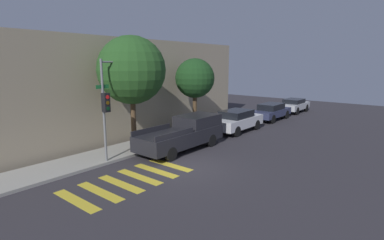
{
  "coord_description": "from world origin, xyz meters",
  "views": [
    {
      "loc": [
        -10.27,
        -8.82,
        4.9
      ],
      "look_at": [
        3.04,
        2.1,
        1.6
      ],
      "focal_mm": 28.0,
      "sensor_mm": 36.0,
      "label": 1
    }
  ],
  "objects_px": {
    "pickup_truck": "(185,133)",
    "sedan_far_end": "(294,105)",
    "traffic_light_pole": "(113,94)",
    "tree_near_corner": "(132,70)",
    "sedan_middle": "(271,111)",
    "sedan_near_corner": "(237,120)",
    "tree_midblock": "(195,79)"
  },
  "relations": [
    {
      "from": "sedan_far_end",
      "to": "tree_midblock",
      "type": "bearing_deg",
      "value": 171.72
    },
    {
      "from": "pickup_truck",
      "to": "sedan_middle",
      "type": "bearing_deg",
      "value": -0.0
    },
    {
      "from": "traffic_light_pole",
      "to": "tree_near_corner",
      "type": "xyz_separation_m",
      "value": [
        1.8,
        0.69,
        1.11
      ]
    },
    {
      "from": "traffic_light_pole",
      "to": "pickup_truck",
      "type": "relative_size",
      "value": 0.9
    },
    {
      "from": "pickup_truck",
      "to": "sedan_near_corner",
      "type": "relative_size",
      "value": 1.23
    },
    {
      "from": "sedan_near_corner",
      "to": "tree_near_corner",
      "type": "relative_size",
      "value": 0.72
    },
    {
      "from": "sedan_middle",
      "to": "tree_near_corner",
      "type": "relative_size",
      "value": 0.72
    },
    {
      "from": "traffic_light_pole",
      "to": "tree_near_corner",
      "type": "relative_size",
      "value": 0.8
    },
    {
      "from": "traffic_light_pole",
      "to": "sedan_middle",
      "type": "height_order",
      "value": "traffic_light_pole"
    },
    {
      "from": "sedan_far_end",
      "to": "tree_near_corner",
      "type": "bearing_deg",
      "value": 174.09
    },
    {
      "from": "sedan_near_corner",
      "to": "sedan_far_end",
      "type": "relative_size",
      "value": 1.09
    },
    {
      "from": "sedan_middle",
      "to": "pickup_truck",
      "type": "bearing_deg",
      "value": 180.0
    },
    {
      "from": "sedan_far_end",
      "to": "tree_midblock",
      "type": "relative_size",
      "value": 0.81
    },
    {
      "from": "pickup_truck",
      "to": "sedan_near_corner",
      "type": "height_order",
      "value": "pickup_truck"
    },
    {
      "from": "traffic_light_pole",
      "to": "sedan_near_corner",
      "type": "height_order",
      "value": "traffic_light_pole"
    },
    {
      "from": "sedan_middle",
      "to": "tree_midblock",
      "type": "bearing_deg",
      "value": 166.56
    },
    {
      "from": "pickup_truck",
      "to": "sedan_near_corner",
      "type": "distance_m",
      "value": 5.77
    },
    {
      "from": "sedan_near_corner",
      "to": "traffic_light_pole",
      "type": "bearing_deg",
      "value": 172.51
    },
    {
      "from": "tree_near_corner",
      "to": "sedan_near_corner",
      "type": "bearing_deg",
      "value": -13.98
    },
    {
      "from": "sedan_middle",
      "to": "sedan_far_end",
      "type": "bearing_deg",
      "value": 0.0
    },
    {
      "from": "pickup_truck",
      "to": "sedan_far_end",
      "type": "bearing_deg",
      "value": -0.0
    },
    {
      "from": "sedan_middle",
      "to": "sedan_far_end",
      "type": "distance_m",
      "value": 5.25
    },
    {
      "from": "sedan_far_end",
      "to": "tree_near_corner",
      "type": "relative_size",
      "value": 0.66
    },
    {
      "from": "sedan_middle",
      "to": "tree_near_corner",
      "type": "height_order",
      "value": "tree_near_corner"
    },
    {
      "from": "tree_near_corner",
      "to": "sedan_middle",
      "type": "bearing_deg",
      "value": -8.17
    },
    {
      "from": "tree_midblock",
      "to": "tree_near_corner",
      "type": "bearing_deg",
      "value": -180.0
    },
    {
      "from": "traffic_light_pole",
      "to": "tree_near_corner",
      "type": "bearing_deg",
      "value": 20.93
    },
    {
      "from": "traffic_light_pole",
      "to": "sedan_near_corner",
      "type": "relative_size",
      "value": 1.11
    },
    {
      "from": "pickup_truck",
      "to": "tree_near_corner",
      "type": "relative_size",
      "value": 0.89
    },
    {
      "from": "tree_midblock",
      "to": "sedan_middle",
      "type": "bearing_deg",
      "value": -13.44
    },
    {
      "from": "pickup_truck",
      "to": "sedan_far_end",
      "type": "distance_m",
      "value": 16.79
    },
    {
      "from": "traffic_light_pole",
      "to": "pickup_truck",
      "type": "distance_m",
      "value": 4.77
    }
  ]
}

